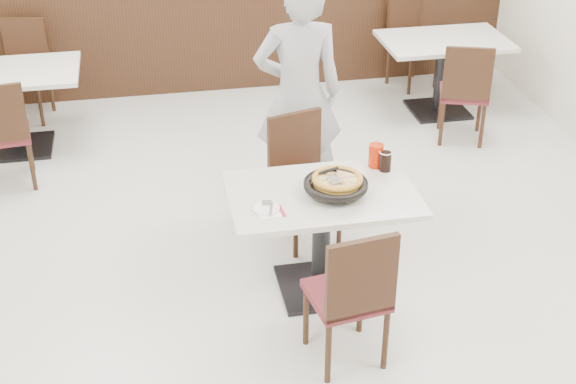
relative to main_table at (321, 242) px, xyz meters
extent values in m
plane|color=silver|center=(-0.14, 0.15, -0.38)|extent=(7.00, 7.00, 0.00)
cube|color=black|center=(-0.14, 3.63, 0.18)|extent=(5.90, 0.03, 1.10)
cylinder|color=black|center=(0.10, 0.02, 0.39)|extent=(0.13, 0.13, 0.04)
cylinder|color=black|center=(0.08, -0.04, 0.42)|extent=(0.34, 0.34, 0.01)
cylinder|color=gold|center=(0.10, 0.02, 0.44)|extent=(0.33, 0.33, 0.02)
cube|color=silver|center=(0.08, -0.02, 0.47)|extent=(0.09, 0.11, 0.00)
cube|color=white|center=(-0.37, -0.18, 0.38)|extent=(0.16, 0.16, 0.00)
cylinder|color=white|center=(-0.39, -0.14, 0.38)|extent=(0.17, 0.17, 0.01)
cube|color=silver|center=(-0.36, -0.17, 0.39)|extent=(0.05, 0.16, 0.00)
cylinder|color=black|center=(0.48, 0.21, 0.44)|extent=(0.08, 0.08, 0.13)
cylinder|color=#BC1F03|center=(0.43, 0.28, 0.45)|extent=(0.10, 0.10, 0.16)
imported|color=#B3B2B7|center=(0.09, 1.17, 0.55)|extent=(0.69, 0.46, 1.85)
camera|label=1|loc=(-1.06, -4.30, 2.90)|focal=50.00mm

